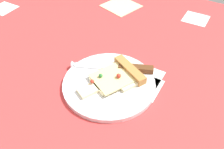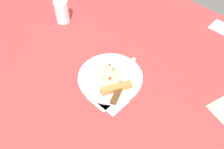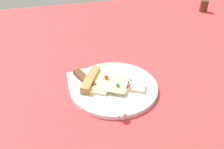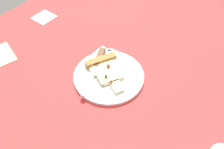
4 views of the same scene
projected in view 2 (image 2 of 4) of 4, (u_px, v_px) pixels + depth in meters
ground_plane at (86, 76)px, 98.32cm from camera, size 148.66×148.66×3.00cm
plate at (110, 77)px, 94.97cm from camera, size 25.55×25.55×1.26cm
pizza_slice at (112, 80)px, 92.29cm from camera, size 15.05×19.04×2.58cm
knife at (122, 84)px, 91.19cm from camera, size 23.02×11.01×2.45cm
drinking_glass at (62, 11)px, 115.19cm from camera, size 6.73×6.73×10.98cm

